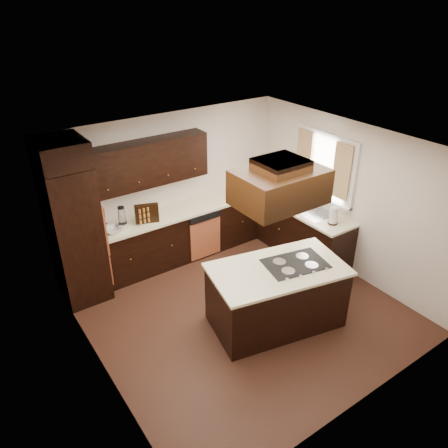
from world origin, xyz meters
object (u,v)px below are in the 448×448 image
Objects in this scene: island at (276,297)px; oven_column at (75,235)px; spice_rack at (147,213)px; range_hood at (280,187)px.

oven_column is at bearing 144.58° from island.
spice_rack reaches higher than island.
range_hood reaches higher than spice_rack.
oven_column is 2.02× the size of range_hood.
oven_column is at bearing -160.09° from spice_rack.
island is at bearing 26.60° from range_hood.
oven_column is 1.21× the size of island.
oven_column is 1.15m from spice_rack.
oven_column is 3.13m from range_hood.
range_hood is at bearing -51.91° from spice_rack.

